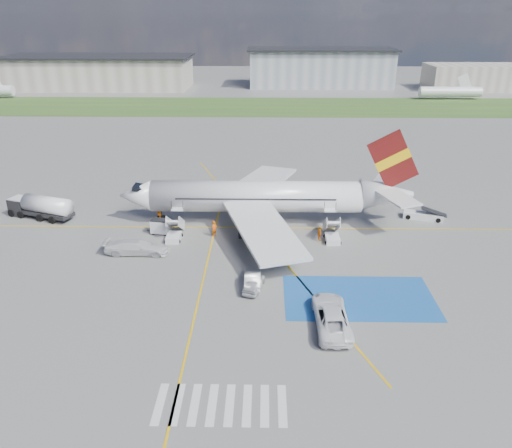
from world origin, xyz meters
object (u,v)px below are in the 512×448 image
(gpu_cart, at_px, (161,227))
(car_silver_a, at_px, (254,283))
(van_white_a, at_px, (331,313))
(van_white_b, at_px, (137,245))
(belt_loader, at_px, (423,216))
(airliner, at_px, (268,197))
(car_silver_b, at_px, (253,278))
(fuel_tanker, at_px, (41,209))

(gpu_cart, height_order, car_silver_a, gpu_cart)
(van_white_a, xyz_separation_m, van_white_b, (-19.79, 13.06, -0.09))
(belt_loader, distance_m, van_white_b, 36.11)
(car_silver_a, bearing_deg, gpu_cart, -35.23)
(airliner, bearing_deg, car_silver_b, -95.52)
(belt_loader, xyz_separation_m, van_white_b, (-34.51, -10.59, 0.65))
(belt_loader, xyz_separation_m, car_silver_a, (-21.47, -17.99, 0.28))
(gpu_cart, bearing_deg, car_silver_a, -38.53)
(car_silver_a, distance_m, car_silver_b, 0.92)
(airliner, relative_size, belt_loader, 6.72)
(car_silver_b, bearing_deg, fuel_tanker, -30.90)
(fuel_tanker, xyz_separation_m, van_white_b, (14.73, -10.02, -0.24))
(belt_loader, bearing_deg, fuel_tanker, -163.36)
(car_silver_b, distance_m, van_white_a, 9.51)
(car_silver_a, bearing_deg, airliner, -81.82)
(car_silver_b, xyz_separation_m, van_white_a, (6.87, -6.56, 0.40))
(belt_loader, xyz_separation_m, car_silver_b, (-21.59, -17.08, 0.33))
(airliner, relative_size, van_white_a, 6.10)
(fuel_tanker, distance_m, gpu_cart, 16.93)
(car_silver_b, bearing_deg, van_white_b, -26.73)
(car_silver_b, xyz_separation_m, van_white_b, (-12.92, 6.49, 0.32))
(gpu_cart, xyz_separation_m, van_white_b, (-1.57, -5.44, 0.23))
(airliner, xyz_separation_m, gpu_cart, (-12.88, -3.85, -2.58))
(gpu_cart, bearing_deg, fuel_tanker, 173.96)
(fuel_tanker, relative_size, van_white_a, 1.52)
(belt_loader, distance_m, van_white_a, 27.86)
(gpu_cart, relative_size, van_white_a, 0.39)
(gpu_cart, height_order, belt_loader, gpu_cart)
(van_white_a, bearing_deg, car_silver_a, -40.85)
(car_silver_b, bearing_deg, airliner, -95.57)
(airliner, height_order, car_silver_b, airliner)
(van_white_a, bearing_deg, airliner, -77.46)
(airliner, xyz_separation_m, belt_loader, (20.06, 1.30, -3.00))
(airliner, xyz_separation_m, car_silver_a, (-1.41, -16.70, -2.72))
(fuel_tanker, bearing_deg, car_silver_a, -12.49)
(car_silver_a, distance_m, van_white_a, 8.82)
(car_silver_a, xyz_separation_m, car_silver_b, (-0.12, 0.91, 0.05))
(fuel_tanker, bearing_deg, van_white_a, -14.15)
(airliner, height_order, car_silver_a, airliner)
(airliner, distance_m, van_white_a, 23.09)
(airliner, bearing_deg, gpu_cart, -163.34)
(car_silver_b, distance_m, van_white_b, 14.47)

